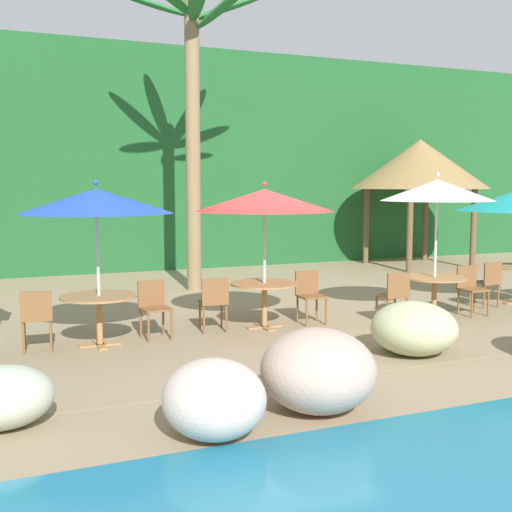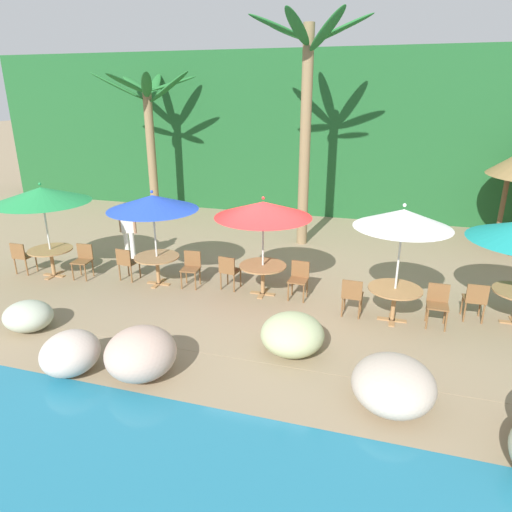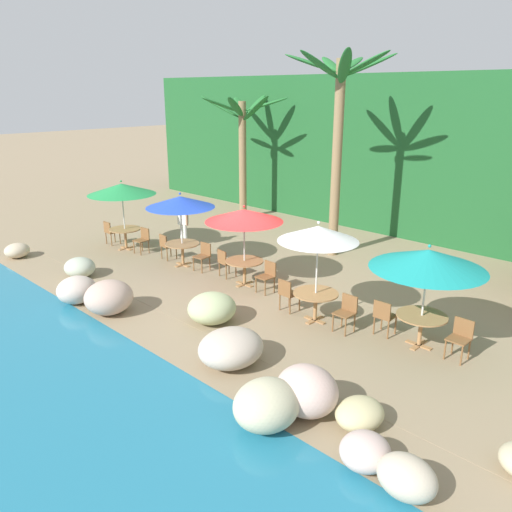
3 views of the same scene
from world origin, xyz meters
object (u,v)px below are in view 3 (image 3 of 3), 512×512
object	(u,v)px
chair_green_seaward	(143,238)
waiter_in_white	(183,221)
umbrella_white	(318,234)
dining_table_teal	(421,320)
dining_table_blue	(182,247)
palm_tree_nearest	(242,132)
chair_white_seaward	(347,310)
chair_teal_inland	(384,315)
chair_teal_seaward	(461,336)
palm_tree_second	(339,119)
dining_table_green	(125,232)
umbrella_red	(244,215)
umbrella_teal	(428,259)
chair_white_inland	(287,293)
chair_red_inland	(225,261)
chair_green_inland	(110,231)
umbrella_green	(122,189)
dining_table_white	(316,297)
chair_red_seaward	(268,275)
umbrella_blue	(180,202)
chair_blue_seaward	(203,254)
chair_blue_inland	(166,245)
dining_table_red	(244,265)

from	to	relation	value
chair_green_seaward	waiter_in_white	bearing A→B (deg)	70.17
umbrella_white	dining_table_teal	world-z (taller)	umbrella_white
dining_table_blue	palm_tree_nearest	world-z (taller)	palm_tree_nearest
chair_white_seaward	chair_teal_inland	world-z (taller)	same
chair_green_seaward	chair_teal_seaward	distance (m)	10.99
palm_tree_second	waiter_in_white	bearing A→B (deg)	-144.95
chair_green_seaward	dining_table_blue	xyz separation A→B (m)	(2.04, 0.13, 0.10)
chair_teal_inland	dining_table_green	bearing A→B (deg)	-177.66
dining_table_green	chair_teal_inland	size ratio (longest dim) A/B	1.26
umbrella_red	chair_white_seaward	bearing A→B (deg)	-6.41
chair_green_seaward	umbrella_teal	world-z (taller)	umbrella_teal
chair_white_inland	dining_table_teal	world-z (taller)	chair_white_inland
dining_table_green	umbrella_teal	xyz separation A→B (m)	(10.97, 0.54, 1.41)
palm_tree_second	umbrella_white	bearing A→B (deg)	-58.51
dining_table_green	chair_red_inland	xyz separation A→B (m)	(4.69, 0.49, -0.10)
palm_tree_nearest	palm_tree_second	distance (m)	6.30
dining_table_blue	waiter_in_white	world-z (taller)	waiter_in_white
umbrella_teal	dining_table_teal	xyz separation A→B (m)	(0.00, -0.00, -1.41)
chair_green_inland	chair_red_inland	distance (m)	5.57
umbrella_green	dining_table_white	world-z (taller)	umbrella_green
chair_green_inland	palm_tree_nearest	bearing A→B (deg)	85.59
chair_red_seaward	waiter_in_white	bearing A→B (deg)	168.49
chair_green_seaward	dining_table_white	distance (m)	7.68
umbrella_blue	chair_white_inland	size ratio (longest dim) A/B	2.74
chair_white_inland	chair_teal_seaward	size ratio (longest dim) A/B	1.00
chair_blue_seaward	umbrella_teal	bearing A→B (deg)	0.57
umbrella_green	chair_blue_seaward	world-z (taller)	umbrella_green
chair_blue_inland	dining_table_white	distance (m)	6.50
chair_green_inland	palm_tree_second	world-z (taller)	palm_tree_second
umbrella_teal	palm_tree_nearest	world-z (taller)	palm_tree_nearest
chair_white_inland	chair_green_inland	bearing A→B (deg)	180.00
chair_white_inland	palm_tree_nearest	world-z (taller)	palm_tree_nearest
umbrella_blue	umbrella_teal	size ratio (longest dim) A/B	0.97
dining_table_red	umbrella_white	bearing A→B (deg)	-9.70
dining_table_teal	chair_blue_inland	bearing A→B (deg)	-178.37
chair_red_inland	umbrella_red	bearing A→B (deg)	-1.45
chair_blue_seaward	umbrella_blue	bearing A→B (deg)	-168.65
dining_table_white	chair_white_inland	size ratio (longest dim) A/B	1.26
dining_table_green	umbrella_teal	world-z (taller)	umbrella_teal
chair_blue_inland	dining_table_white	xyz separation A→B (m)	(6.49, -0.33, 0.10)
chair_blue_inland	chair_green_inland	bearing A→B (deg)	-172.45
chair_green_inland	chair_red_seaward	xyz separation A→B (m)	(7.24, 0.62, 0.00)
chair_blue_seaward	dining_table_blue	bearing A→B (deg)	-168.65
umbrella_green	chair_green_inland	bearing A→B (deg)	-173.30
chair_blue_inland	chair_blue_seaward	bearing A→B (deg)	6.16
chair_white_inland	dining_table_blue	bearing A→B (deg)	175.26
chair_green_inland	chair_blue_inland	world-z (taller)	same
dining_table_blue	dining_table_white	size ratio (longest dim) A/B	1.00
umbrella_blue	chair_teal_seaward	bearing A→B (deg)	2.02
chair_blue_inland	chair_red_inland	distance (m)	2.67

